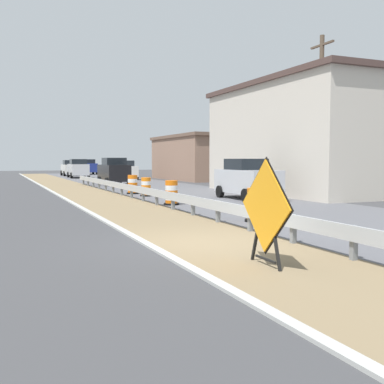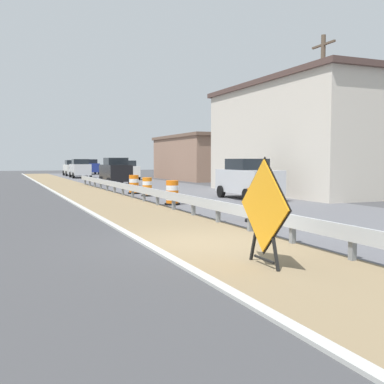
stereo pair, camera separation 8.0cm
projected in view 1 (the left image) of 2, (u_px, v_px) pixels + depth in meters
name	position (u px, v px, depth m)	size (l,w,h in m)	color
ground_plane	(201.00, 243.00, 11.24)	(160.00, 160.00, 0.00)	#3D3D3F
median_dirt_strip	(219.00, 241.00, 11.43)	(3.39, 120.00, 0.01)	#7F6B4C
curb_near_edge	(149.00, 246.00, 10.73)	(0.20, 120.00, 0.11)	#ADADA8
guardrail_median	(268.00, 217.00, 12.04)	(0.18, 57.14, 0.71)	#ADB2B7
warning_sign_diamond	(265.00, 209.00, 8.75)	(0.11, 1.86, 2.08)	black
traffic_barrel_nearest	(256.00, 206.00, 15.03)	(0.73, 0.73, 1.10)	orange
traffic_barrel_close	(171.00, 194.00, 20.63)	(0.69, 0.69, 1.09)	orange
traffic_barrel_mid	(133.00, 185.00, 27.33)	(0.71, 0.71, 1.11)	orange
traffic_barrel_far	(146.00, 188.00, 25.57)	(0.66, 0.66, 1.04)	orange
car_lead_near_lane	(114.00, 171.00, 37.18)	(1.99, 4.55, 2.17)	black
car_trailing_near_lane	(125.00, 170.00, 47.18)	(2.15, 4.43, 1.93)	silver
car_lead_far_lane	(78.00, 168.00, 51.59)	(2.17, 4.82, 2.08)	silver
car_mid_far_lane	(247.00, 179.00, 23.67)	(1.98, 4.33, 2.06)	silver
car_trailing_far_lane	(71.00, 168.00, 58.29)	(2.15, 4.39, 1.97)	silver
car_distant_a	(89.00, 167.00, 64.54)	(2.03, 4.74, 2.07)	navy
roadside_shop_near	(318.00, 138.00, 28.55)	(9.09, 13.28, 6.63)	beige
roadside_shop_far	(201.00, 158.00, 47.27)	(6.81, 12.56, 4.45)	#93705B
utility_pole_near	(321.00, 114.00, 24.68)	(0.24, 1.80, 8.56)	brown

